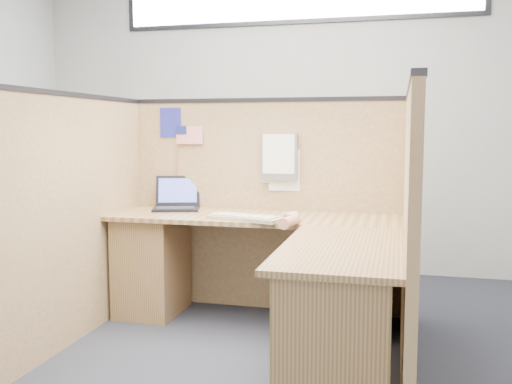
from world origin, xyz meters
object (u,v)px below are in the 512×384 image
(laptop, at_px, (179,201))
(mouse, at_px, (293,219))
(l_desk, at_px, (267,281))
(keyboard, at_px, (245,218))

(laptop, relative_size, mouse, 3.92)
(l_desk, bearing_deg, laptop, 144.10)
(keyboard, xyz_separation_m, mouse, (0.31, 0.00, 0.01))
(l_desk, relative_size, mouse, 19.53)
(l_desk, xyz_separation_m, mouse, (0.12, 0.19, 0.36))
(l_desk, height_order, mouse, mouse)
(l_desk, distance_m, mouse, 0.42)
(keyboard, height_order, mouse, mouse)
(laptop, height_order, mouse, laptop)
(laptop, bearing_deg, l_desk, -52.56)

